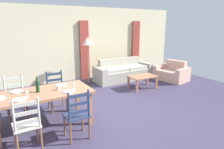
{
  "coord_description": "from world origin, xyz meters",
  "views": [
    {
      "loc": [
        -2.21,
        -3.87,
        2.06
      ],
      "look_at": [
        0.38,
        0.62,
        0.75
      ],
      "focal_mm": 31.79,
      "sensor_mm": 36.0,
      "label": 1
    }
  ],
  "objects_px": {
    "dining_chair_far_right": "(56,91)",
    "dining_chair_far_left": "(15,97)",
    "dining_chair_near_left": "(27,125)",
    "wine_bottle": "(37,86)",
    "standing_lamp": "(88,44)",
    "couch": "(123,72)",
    "coffee_table": "(143,78)",
    "wine_glass_near_left": "(27,91)",
    "dining_chair_near_right": "(77,115)",
    "armchair_upholstered": "(172,73)",
    "coffee_cup_primary": "(58,88)",
    "wine_glass_near_right": "(73,84)",
    "dining_table": "(43,96)"
  },
  "relations": [
    {
      "from": "wine_glass_near_left",
      "to": "standing_lamp",
      "type": "bearing_deg",
      "value": 47.67
    },
    {
      "from": "wine_glass_near_left",
      "to": "coffee_cup_primary",
      "type": "xyz_separation_m",
      "value": [
        0.61,
        0.11,
        -0.07
      ]
    },
    {
      "from": "wine_bottle",
      "to": "coffee_cup_primary",
      "type": "distance_m",
      "value": 0.4
    },
    {
      "from": "wine_bottle",
      "to": "dining_chair_near_left",
      "type": "bearing_deg",
      "value": -113.37
    },
    {
      "from": "wine_bottle",
      "to": "standing_lamp",
      "type": "height_order",
      "value": "standing_lamp"
    },
    {
      "from": "coffee_table",
      "to": "couch",
      "type": "bearing_deg",
      "value": 89.04
    },
    {
      "from": "dining_chair_near_left",
      "to": "dining_chair_near_right",
      "type": "height_order",
      "value": "same"
    },
    {
      "from": "dining_table",
      "to": "coffee_table",
      "type": "height_order",
      "value": "dining_table"
    },
    {
      "from": "dining_chair_far_left",
      "to": "wine_glass_near_left",
      "type": "height_order",
      "value": "dining_chair_far_left"
    },
    {
      "from": "coffee_table",
      "to": "standing_lamp",
      "type": "xyz_separation_m",
      "value": [
        -1.33,
        1.4,
        1.06
      ]
    },
    {
      "from": "dining_table",
      "to": "couch",
      "type": "height_order",
      "value": "couch"
    },
    {
      "from": "wine_glass_near_left",
      "to": "couch",
      "type": "bearing_deg",
      "value": 32.82
    },
    {
      "from": "dining_chair_near_left",
      "to": "dining_chair_far_right",
      "type": "bearing_deg",
      "value": 59.6
    },
    {
      "from": "standing_lamp",
      "to": "coffee_table",
      "type": "bearing_deg",
      "value": -46.51
    },
    {
      "from": "dining_chair_far_right",
      "to": "dining_chair_far_left",
      "type": "bearing_deg",
      "value": 178.28
    },
    {
      "from": "dining_chair_far_right",
      "to": "armchair_upholstered",
      "type": "relative_size",
      "value": 0.74
    },
    {
      "from": "wine_glass_near_right",
      "to": "armchair_upholstered",
      "type": "relative_size",
      "value": 0.12
    },
    {
      "from": "dining_chair_near_right",
      "to": "wine_bottle",
      "type": "height_order",
      "value": "wine_bottle"
    },
    {
      "from": "dining_chair_near_right",
      "to": "coffee_cup_primary",
      "type": "xyz_separation_m",
      "value": [
        -0.12,
        0.75,
        0.32
      ]
    },
    {
      "from": "dining_chair_far_right",
      "to": "wine_glass_near_left",
      "type": "height_order",
      "value": "dining_chair_far_right"
    },
    {
      "from": "dining_chair_near_left",
      "to": "dining_chair_far_left",
      "type": "distance_m",
      "value": 1.5
    },
    {
      "from": "dining_chair_near_left",
      "to": "coffee_table",
      "type": "relative_size",
      "value": 1.07
    },
    {
      "from": "dining_chair_near_left",
      "to": "standing_lamp",
      "type": "height_order",
      "value": "standing_lamp"
    },
    {
      "from": "wine_bottle",
      "to": "standing_lamp",
      "type": "bearing_deg",
      "value": 48.52
    },
    {
      "from": "wine_bottle",
      "to": "coffee_table",
      "type": "distance_m",
      "value": 3.6
    },
    {
      "from": "coffee_cup_primary",
      "to": "coffee_table",
      "type": "xyz_separation_m",
      "value": [
        3.05,
        1.05,
        -0.44
      ]
    },
    {
      "from": "standing_lamp",
      "to": "dining_chair_far_right",
      "type": "bearing_deg",
      "value": -133.12
    },
    {
      "from": "coffee_table",
      "to": "dining_chair_far_right",
      "type": "bearing_deg",
      "value": -174.46
    },
    {
      "from": "coffee_table",
      "to": "armchair_upholstered",
      "type": "height_order",
      "value": "armchair_upholstered"
    },
    {
      "from": "dining_chair_near_left",
      "to": "dining_chair_far_left",
      "type": "relative_size",
      "value": 1.0
    },
    {
      "from": "dining_chair_far_left",
      "to": "couch",
      "type": "height_order",
      "value": "dining_chair_far_left"
    },
    {
      "from": "dining_chair_near_left",
      "to": "couch",
      "type": "height_order",
      "value": "dining_chair_near_left"
    },
    {
      "from": "dining_chair_near_left",
      "to": "dining_chair_far_left",
      "type": "height_order",
      "value": "same"
    },
    {
      "from": "wine_bottle",
      "to": "couch",
      "type": "relative_size",
      "value": 0.14
    },
    {
      "from": "wine_glass_near_right",
      "to": "coffee_table",
      "type": "relative_size",
      "value": 0.18
    },
    {
      "from": "dining_chair_near_left",
      "to": "standing_lamp",
      "type": "xyz_separation_m",
      "value": [
        2.44,
        3.15,
        0.93
      ]
    },
    {
      "from": "dining_chair_far_left",
      "to": "wine_bottle",
      "type": "bearing_deg",
      "value": -62.36
    },
    {
      "from": "dining_chair_near_left",
      "to": "wine_bottle",
      "type": "height_order",
      "value": "wine_bottle"
    },
    {
      "from": "dining_chair_near_left",
      "to": "armchair_upholstered",
      "type": "xyz_separation_m",
      "value": [
        5.4,
        2.01,
        -0.23
      ]
    },
    {
      "from": "dining_chair_far_right",
      "to": "coffee_table",
      "type": "xyz_separation_m",
      "value": [
        2.9,
        0.28,
        -0.12
      ]
    },
    {
      "from": "couch",
      "to": "dining_chair_far_left",
      "type": "bearing_deg",
      "value": -159.01
    },
    {
      "from": "dining_table",
      "to": "dining_chair_near_right",
      "type": "bearing_deg",
      "value": -61.55
    },
    {
      "from": "couch",
      "to": "coffee_table",
      "type": "height_order",
      "value": "couch"
    },
    {
      "from": "dining_chair_far_right",
      "to": "standing_lamp",
      "type": "xyz_separation_m",
      "value": [
        1.57,
        1.68,
        0.93
      ]
    },
    {
      "from": "dining_chair_near_left",
      "to": "wine_bottle",
      "type": "relative_size",
      "value": 3.04
    },
    {
      "from": "dining_chair_near_left",
      "to": "dining_table",
      "type": "bearing_deg",
      "value": 60.77
    },
    {
      "from": "wine_glass_near_left",
      "to": "dining_chair_far_right",
      "type": "bearing_deg",
      "value": 49.26
    },
    {
      "from": "dining_chair_near_right",
      "to": "wine_glass_near_left",
      "type": "bearing_deg",
      "value": 138.86
    },
    {
      "from": "dining_chair_near_left",
      "to": "coffee_cup_primary",
      "type": "bearing_deg",
      "value": 44.4
    },
    {
      "from": "standing_lamp",
      "to": "wine_glass_near_right",
      "type": "bearing_deg",
      "value": -119.23
    }
  ]
}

